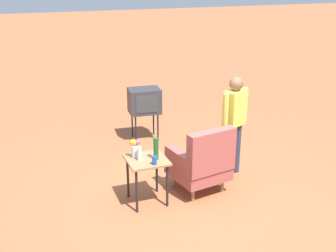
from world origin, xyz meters
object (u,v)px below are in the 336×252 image
Objects in this scene: tv_on_stand at (144,101)px; person_standing at (234,120)px; armchair at (202,162)px; flower_vase at (135,148)px; bottle_short_clear at (139,154)px; bottle_wine_green at (156,149)px; side_table at (147,166)px; soda_can_blue at (155,160)px.

tv_on_stand is 2.14m from person_standing.
flower_vase is (1.00, -0.13, 0.33)m from armchair.
tv_on_stand is at bearing -109.27° from bottle_short_clear.
person_standing is 1.75m from flower_vase.
flower_vase is (0.26, -0.16, -0.01)m from bottle_wine_green.
armchair is 1.01m from bottle_short_clear.
person_standing reaches higher than tv_on_stand.
bottle_short_clear reaches higher than side_table.
tv_on_stand is at bearing -106.94° from side_table.
armchair reaches higher than soda_can_blue.
person_standing is 1.65m from soda_can_blue.
side_table is at bearing 13.20° from person_standing.
bottle_short_clear is at bearing 107.01° from flower_vase.
person_standing reaches higher than side_table.
flower_vase is at bearing 8.51° from person_standing.
armchair is 0.86m from side_table.
bottle_short_clear is 0.13m from flower_vase.
armchair is 5.30× the size of bottle_short_clear.
flower_vase is at bearing -39.09° from side_table.
flower_vase reaches higher than soda_can_blue.
tv_on_stand is at bearing -86.22° from armchair.
bottle_short_clear is at bearing 70.73° from tv_on_stand.
person_standing reaches higher than soda_can_blue.
bottle_short_clear is at bearing -11.88° from bottle_wine_green.
tv_on_stand is 2.46m from bottle_short_clear.
armchair is 2.35m from tv_on_stand.
bottle_short_clear reaches higher than soda_can_blue.
armchair is 0.81m from bottle_wine_green.
soda_can_blue is (0.81, 0.19, 0.24)m from armchair.
bottle_short_clear is (0.10, 0.00, 0.20)m from side_table.
soda_can_blue is 0.38× the size of bottle_wine_green.
side_table is at bearing 73.06° from tv_on_stand.
flower_vase is (1.72, 0.26, -0.11)m from person_standing.
person_standing reaches higher than bottle_short_clear.
soda_can_blue is 0.20m from bottle_wine_green.
bottle_wine_green is at bearing -115.86° from soda_can_blue.
side_table is 2.56× the size of flower_vase.
person_standing is at bearing -167.56° from bottle_short_clear.
soda_can_blue is 0.26m from bottle_short_clear.
flower_vase reaches higher than bottle_short_clear.
tv_on_stand is (-0.71, -2.32, 0.21)m from side_table.
armchair reaches higher than bottle_wine_green.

